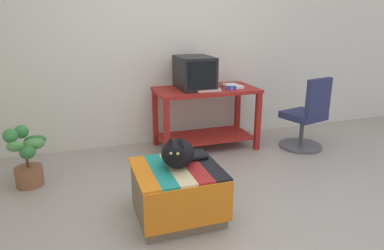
{
  "coord_description": "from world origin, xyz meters",
  "views": [
    {
      "loc": [
        -1.11,
        -2.24,
        1.56
      ],
      "look_at": [
        -0.06,
        0.85,
        0.55
      ],
      "focal_mm": 32.81,
      "sensor_mm": 36.0,
      "label": 1
    }
  ],
  "objects_px": {
    "desk": "(206,108)",
    "keyboard": "(203,90)",
    "ottoman_with_blanket": "(177,192)",
    "office_chair": "(307,118)",
    "stapler": "(232,88)",
    "potted_plant": "(27,158)",
    "cat": "(178,153)",
    "tv_monitor": "(195,73)",
    "book": "(232,86)"
  },
  "relations": [
    {
      "from": "ottoman_with_blanket",
      "to": "potted_plant",
      "type": "xyz_separation_m",
      "value": [
        -1.19,
        0.98,
        0.06
      ]
    },
    {
      "from": "cat",
      "to": "potted_plant",
      "type": "distance_m",
      "value": 1.56
    },
    {
      "from": "office_chair",
      "to": "stapler",
      "type": "bearing_deg",
      "value": -32.0
    },
    {
      "from": "book",
      "to": "office_chair",
      "type": "distance_m",
      "value": 0.98
    },
    {
      "from": "desk",
      "to": "office_chair",
      "type": "relative_size",
      "value": 1.36
    },
    {
      "from": "book",
      "to": "potted_plant",
      "type": "bearing_deg",
      "value": -176.9
    },
    {
      "from": "keyboard",
      "to": "cat",
      "type": "xyz_separation_m",
      "value": [
        -0.67,
        -1.24,
        -0.21
      ]
    },
    {
      "from": "desk",
      "to": "stapler",
      "type": "relative_size",
      "value": 11.0
    },
    {
      "from": "potted_plant",
      "to": "ottoman_with_blanket",
      "type": "bearing_deg",
      "value": -39.38
    },
    {
      "from": "ottoman_with_blanket",
      "to": "potted_plant",
      "type": "relative_size",
      "value": 1.14
    },
    {
      "from": "tv_monitor",
      "to": "keyboard",
      "type": "bearing_deg",
      "value": -78.48
    },
    {
      "from": "ottoman_with_blanket",
      "to": "office_chair",
      "type": "xyz_separation_m",
      "value": [
        1.92,
        0.97,
        0.17
      ]
    },
    {
      "from": "keyboard",
      "to": "book",
      "type": "xyz_separation_m",
      "value": [
        0.41,
        0.1,
        0.0
      ]
    },
    {
      "from": "desk",
      "to": "ottoman_with_blanket",
      "type": "distance_m",
      "value": 1.63
    },
    {
      "from": "desk",
      "to": "potted_plant",
      "type": "relative_size",
      "value": 2.05
    },
    {
      "from": "stapler",
      "to": "book",
      "type": "bearing_deg",
      "value": -3.58
    },
    {
      "from": "desk",
      "to": "potted_plant",
      "type": "bearing_deg",
      "value": -167.8
    },
    {
      "from": "keyboard",
      "to": "office_chair",
      "type": "relative_size",
      "value": 0.45
    },
    {
      "from": "tv_monitor",
      "to": "office_chair",
      "type": "bearing_deg",
      "value": -20.6
    },
    {
      "from": "stapler",
      "to": "cat",
      "type": "bearing_deg",
      "value": 165.95
    },
    {
      "from": "tv_monitor",
      "to": "book",
      "type": "bearing_deg",
      "value": -11.04
    },
    {
      "from": "book",
      "to": "ottoman_with_blanket",
      "type": "distance_m",
      "value": 1.83
    },
    {
      "from": "desk",
      "to": "office_chair",
      "type": "distance_m",
      "value": 1.23
    },
    {
      "from": "desk",
      "to": "office_chair",
      "type": "height_order",
      "value": "office_chair"
    },
    {
      "from": "tv_monitor",
      "to": "stapler",
      "type": "bearing_deg",
      "value": -27.31
    },
    {
      "from": "tv_monitor",
      "to": "keyboard",
      "type": "distance_m",
      "value": 0.25
    },
    {
      "from": "desk",
      "to": "cat",
      "type": "xyz_separation_m",
      "value": [
        -0.76,
        -1.38,
        0.04
      ]
    },
    {
      "from": "potted_plant",
      "to": "stapler",
      "type": "height_order",
      "value": "stapler"
    },
    {
      "from": "potted_plant",
      "to": "cat",
      "type": "bearing_deg",
      "value": -38.33
    },
    {
      "from": "ottoman_with_blanket",
      "to": "office_chair",
      "type": "height_order",
      "value": "office_chair"
    },
    {
      "from": "desk",
      "to": "book",
      "type": "height_order",
      "value": "book"
    },
    {
      "from": "keyboard",
      "to": "stapler",
      "type": "xyz_separation_m",
      "value": [
        0.35,
        -0.02,
        0.01
      ]
    },
    {
      "from": "cat",
      "to": "stapler",
      "type": "xyz_separation_m",
      "value": [
        1.02,
        1.23,
        0.22
      ]
    },
    {
      "from": "desk",
      "to": "office_chair",
      "type": "bearing_deg",
      "value": -20.96
    },
    {
      "from": "tv_monitor",
      "to": "book",
      "type": "distance_m",
      "value": 0.49
    },
    {
      "from": "cat",
      "to": "office_chair",
      "type": "xyz_separation_m",
      "value": [
        1.9,
        0.95,
        -0.16
      ]
    },
    {
      "from": "tv_monitor",
      "to": "ottoman_with_blanket",
      "type": "height_order",
      "value": "tv_monitor"
    },
    {
      "from": "desk",
      "to": "office_chair",
      "type": "xyz_separation_m",
      "value": [
        1.14,
        -0.43,
        -0.12
      ]
    },
    {
      "from": "desk",
      "to": "tv_monitor",
      "type": "relative_size",
      "value": 2.3
    },
    {
      "from": "keyboard",
      "to": "office_chair",
      "type": "xyz_separation_m",
      "value": [
        1.23,
        -0.29,
        -0.37
      ]
    },
    {
      "from": "cat",
      "to": "stapler",
      "type": "bearing_deg",
      "value": 74.12
    },
    {
      "from": "tv_monitor",
      "to": "keyboard",
      "type": "xyz_separation_m",
      "value": [
        0.04,
        -0.18,
        -0.17
      ]
    },
    {
      "from": "desk",
      "to": "cat",
      "type": "relative_size",
      "value": 2.66
    },
    {
      "from": "desk",
      "to": "keyboard",
      "type": "xyz_separation_m",
      "value": [
        -0.09,
        -0.14,
        0.25
      ]
    },
    {
      "from": "desk",
      "to": "potted_plant",
      "type": "xyz_separation_m",
      "value": [
        -1.97,
        -0.43,
        -0.23
      ]
    },
    {
      "from": "ottoman_with_blanket",
      "to": "potted_plant",
      "type": "distance_m",
      "value": 1.54
    },
    {
      "from": "desk",
      "to": "cat",
      "type": "bearing_deg",
      "value": -118.92
    },
    {
      "from": "office_chair",
      "to": "stapler",
      "type": "relative_size",
      "value": 8.09
    },
    {
      "from": "tv_monitor",
      "to": "book",
      "type": "height_order",
      "value": "tv_monitor"
    },
    {
      "from": "desk",
      "to": "keyboard",
      "type": "height_order",
      "value": "keyboard"
    }
  ]
}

